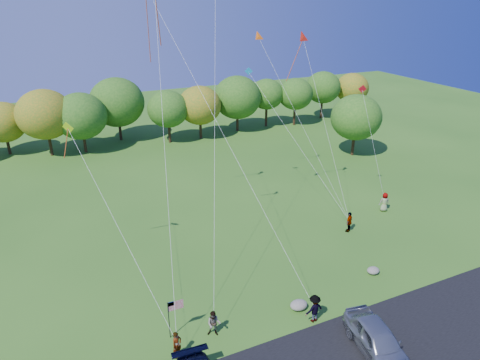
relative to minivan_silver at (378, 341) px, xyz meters
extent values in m
plane|color=#2D5B1A|center=(-5.03, 4.20, -0.92)|extent=(140.00, 140.00, 0.00)
cylinder|color=#3C2715|center=(-20.16, 43.69, 0.46)|extent=(0.36, 0.36, 2.76)
cylinder|color=#3C2715|center=(-15.35, 44.18, 0.23)|extent=(0.36, 0.36, 2.29)
ellipsoid|color=#346D1B|center=(-15.35, 44.18, 3.14)|extent=(5.41, 5.41, 4.87)
cylinder|color=#3C2715|center=(-9.79, 42.23, 0.64)|extent=(0.36, 0.36, 3.12)
ellipsoid|color=#346D1B|center=(-9.79, 42.23, 3.90)|extent=(5.21, 5.21, 4.69)
cylinder|color=#3C2715|center=(-4.47, 41.23, 0.64)|extent=(0.36, 0.36, 3.11)
ellipsoid|color=#346D1B|center=(-4.47, 41.23, 4.47)|extent=(6.99, 6.99, 6.29)
cylinder|color=#3C2715|center=(0.49, 44.10, 0.29)|extent=(0.36, 0.36, 2.42)
ellipsoid|color=#205717|center=(0.49, 44.10, 3.81)|extent=(7.10, 7.10, 6.39)
cylinder|color=#3C2715|center=(4.82, 41.14, 0.31)|extent=(0.36, 0.36, 2.45)
ellipsoid|color=#205717|center=(4.82, 41.14, 3.73)|extent=(6.75, 6.75, 6.08)
cylinder|color=#3C2715|center=(9.98, 43.44, 0.64)|extent=(0.36, 0.36, 3.10)
ellipsoid|color=#205717|center=(9.98, 43.44, 4.23)|extent=(6.28, 6.28, 5.65)
cylinder|color=#3C2715|center=(14.87, 44.20, 0.58)|extent=(0.36, 0.36, 2.99)
ellipsoid|color=#205717|center=(14.87, 44.20, 4.01)|extent=(5.96, 5.96, 5.37)
cylinder|color=#3C2715|center=(20.06, 41.39, 0.55)|extent=(0.36, 0.36, 2.93)
ellipsoid|color=#346D1B|center=(20.06, 41.39, 3.87)|extent=(5.72, 5.72, 5.14)
cylinder|color=#3C2715|center=(25.43, 42.90, 0.58)|extent=(0.36, 0.36, 3.00)
ellipsoid|color=#205717|center=(25.43, 42.90, 3.80)|extent=(5.27, 5.27, 4.74)
cylinder|color=#3C2715|center=(30.62, 42.37, 0.29)|extent=(0.36, 0.36, 2.41)
ellipsoid|color=#346D1B|center=(30.62, 42.37, 3.75)|extent=(6.92, 6.92, 6.23)
cylinder|color=#3C2715|center=(18.97, 26.20, 0.48)|extent=(0.36, 0.36, 2.80)
ellipsoid|color=#205717|center=(18.97, 26.20, 3.83)|extent=(6.00, 6.00, 5.40)
imported|color=#91949A|center=(0.00, 0.00, 0.00)|extent=(2.84, 5.29, 1.71)
imported|color=#4C4C59|center=(-10.00, 4.36, -0.10)|extent=(0.71, 0.61, 1.63)
imported|color=#4C4C59|center=(-7.59, 5.03, -0.09)|extent=(1.00, 0.93, 1.65)
imported|color=#4C4C59|center=(-1.69, 3.60, 0.01)|extent=(1.24, 0.77, 1.84)
imported|color=#4C4C59|center=(6.92, 11.38, -0.02)|extent=(1.12, 0.93, 1.80)
imported|color=#4C4C59|center=(12.16, 13.04, -0.02)|extent=(1.01, 0.82, 1.78)
cylinder|color=black|center=(-9.97, 5.89, 0.34)|extent=(0.05, 0.05, 2.51)
cube|color=red|center=(-9.52, 5.89, 1.24)|extent=(0.90, 0.60, 0.02)
cube|color=navy|center=(-9.79, 5.90, 1.42)|extent=(0.36, 0.02, 0.28)
ellipsoid|color=gray|center=(-1.93, 4.90, -0.63)|extent=(1.14, 0.90, 0.57)
ellipsoid|color=slate|center=(4.84, 5.88, -0.68)|extent=(0.92, 0.76, 0.48)
cone|color=orange|center=(0.96, 16.73, 14.39)|extent=(0.99, 0.66, 0.81)
cone|color=red|center=(4.95, 16.85, 14.16)|extent=(1.18, 0.76, 1.00)
cube|color=red|center=(10.06, 15.28, 9.99)|extent=(0.68, 0.29, 0.70)
cube|color=#C3F514|center=(-13.29, 14.35, 9.77)|extent=(0.62, 0.61, 0.80)
cube|color=#148CD1|center=(2.01, 20.59, 11.21)|extent=(0.62, 0.36, 0.68)
camera|label=1|loc=(-14.23, -13.05, 17.30)|focal=32.00mm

